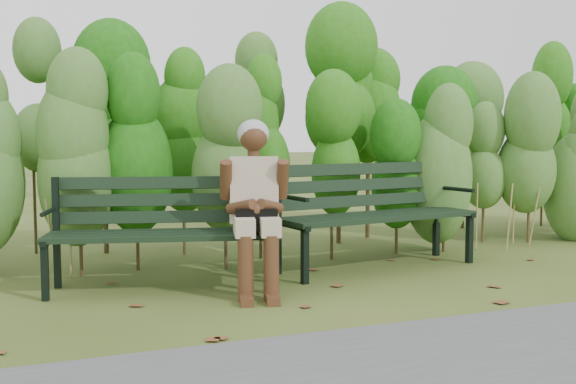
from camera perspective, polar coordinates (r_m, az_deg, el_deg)
name	(u,v)px	position (r m, az deg, el deg)	size (l,w,h in m)	color
ground	(305,295)	(5.10, 1.46, -8.74)	(80.00, 80.00, 0.00)	#334514
hedge_band	(232,129)	(6.71, -4.75, 5.34)	(11.04, 1.67, 2.42)	#47381E
leaf_litter	(289,303)	(4.85, 0.07, -9.41)	(5.35, 2.09, 0.01)	brown
bench_left	(164,223)	(5.32, -10.45, -2.61)	(1.83, 0.98, 0.87)	black
bench_right	(371,206)	(6.16, 7.06, -1.17)	(1.96, 0.89, 0.95)	black
seated_woman	(255,196)	(5.12, -2.83, -0.30)	(0.56, 0.83, 1.32)	#C0B78E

